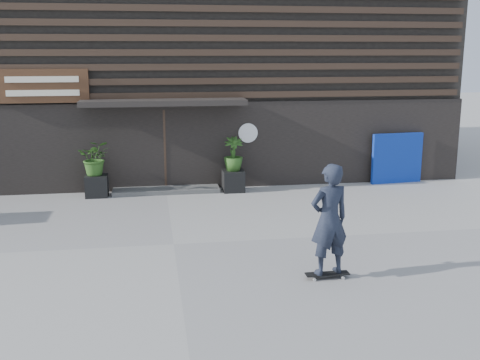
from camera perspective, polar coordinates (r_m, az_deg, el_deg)
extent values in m
plane|color=#989590|center=(12.16, -6.56, -6.31)|extent=(80.00, 80.00, 0.00)
cube|color=#494947|center=(16.56, -7.28, -0.97)|extent=(3.00, 0.80, 0.12)
cube|color=black|center=(16.37, -13.94, -0.54)|extent=(0.60, 0.60, 0.60)
imported|color=#2D591E|center=(16.22, -14.08, 2.14)|extent=(0.86, 0.75, 0.96)
cube|color=black|center=(16.47, -0.66, -0.09)|extent=(0.60, 0.60, 0.60)
imported|color=#2D591E|center=(16.31, -0.67, 2.59)|extent=(0.54, 0.54, 0.96)
cube|color=#0B2796|center=(18.07, 15.22, 2.08)|extent=(1.62, 0.28, 1.51)
cube|color=black|center=(21.50, -8.06, 12.72)|extent=(18.00, 10.00, 8.00)
cube|color=black|center=(16.66, -7.43, 3.28)|extent=(18.00, 0.12, 2.50)
cube|color=#38281E|center=(16.43, -7.57, 8.25)|extent=(17.60, 0.08, 0.18)
cube|color=#38281E|center=(16.40, -7.61, 9.61)|extent=(17.60, 0.08, 0.18)
cube|color=#38281E|center=(16.38, -7.65, 10.98)|extent=(17.60, 0.08, 0.18)
cube|color=#38281E|center=(16.38, -7.69, 12.35)|extent=(17.60, 0.08, 0.18)
cube|color=#38281E|center=(16.38, -7.73, 13.72)|extent=(17.60, 0.08, 0.18)
cube|color=#38281E|center=(16.39, -7.77, 15.09)|extent=(17.60, 0.08, 0.18)
cube|color=#38281E|center=(16.42, -7.82, 16.46)|extent=(17.60, 0.08, 0.18)
cube|color=black|center=(16.06, -7.52, 7.61)|extent=(4.50, 1.00, 0.15)
cube|color=black|center=(16.83, -7.44, 3.04)|extent=(2.40, 0.30, 2.30)
cube|color=#38281E|center=(16.65, -7.42, 2.93)|extent=(0.06, 0.10, 2.30)
cube|color=#472B19|center=(16.56, -18.86, 8.76)|extent=(2.40, 0.10, 0.90)
cube|color=beige|center=(16.48, -18.95, 9.37)|extent=(1.90, 0.02, 0.16)
cube|color=beige|center=(16.50, -18.86, 8.12)|extent=(1.90, 0.02, 0.16)
cylinder|color=white|center=(16.76, 0.80, 4.66)|extent=(0.56, 0.03, 0.56)
cube|color=black|center=(10.44, 8.60, -9.12)|extent=(0.78, 0.20, 0.02)
cylinder|color=#ABABA6|center=(10.30, 7.36, -9.73)|extent=(0.06, 0.03, 0.06)
cylinder|color=#A0A09C|center=(10.48, 7.05, -9.33)|extent=(0.06, 0.03, 0.06)
cylinder|color=#ACACA7|center=(10.46, 10.14, -9.49)|extent=(0.06, 0.03, 0.06)
cylinder|color=#B1B2AC|center=(10.63, 9.78, -9.10)|extent=(0.06, 0.03, 0.06)
imported|color=black|center=(10.12, 8.79, -3.88)|extent=(0.81, 0.62, 1.97)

